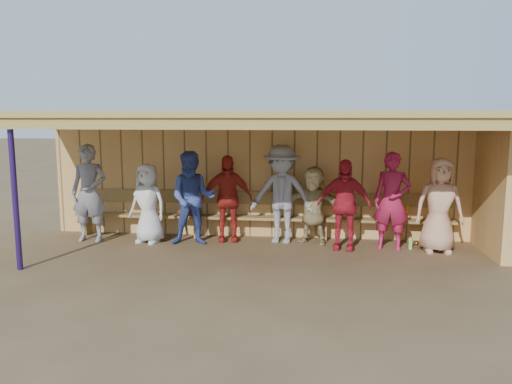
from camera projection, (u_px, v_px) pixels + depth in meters
ground at (254, 253)px, 8.95m from camera, size 90.00×90.00×0.00m
player_a at (89, 193)px, 9.68m from camera, size 0.71×0.48×1.91m
player_b at (148, 203)px, 9.57m from camera, size 0.85×0.67×1.54m
player_c at (193, 198)px, 9.43m from camera, size 0.95×0.78×1.78m
player_d at (227, 198)px, 9.69m from camera, size 1.04×0.55×1.69m
player_e at (282, 194)px, 9.55m from camera, size 1.31×0.87×1.89m
player_f at (313, 205)px, 9.52m from camera, size 1.45×0.85×1.49m
player_g at (392, 201)px, 9.06m from camera, size 0.73×0.56×1.79m
player_h at (439, 205)px, 8.87m from camera, size 0.83×0.54×1.71m
player_extra at (344, 205)px, 9.08m from camera, size 1.02×0.54×1.66m
dugout_structure at (279, 156)px, 9.33m from camera, size 8.80×3.20×2.50m
bench at (260, 212)px, 9.97m from camera, size 7.60×0.34×0.93m
dugout_equipment at (230, 215)px, 9.91m from camera, size 4.72×0.62×0.80m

